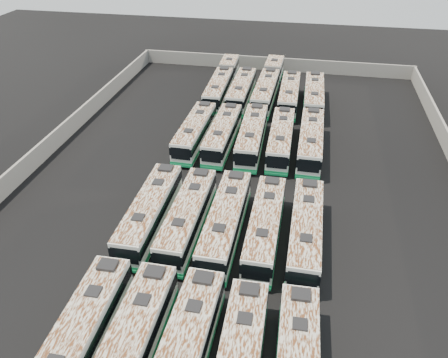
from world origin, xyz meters
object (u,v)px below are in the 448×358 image
bus_front_far_left (79,339)px  bus_midback_far_right (311,141)px  bus_front_left (129,349)px  bus_back_far_right (314,96)px  bus_back_far_left (222,82)px  bus_front_center (183,357)px  bus_midfront_right (265,226)px  bus_midback_left (223,134)px  bus_midback_far_left (195,132)px  bus_midback_right (281,139)px  bus_midfront_center (225,222)px  bus_midfront_far_left (150,212)px  bus_back_center (268,84)px  bus_midfront_far_right (306,231)px  bus_midfront_left (188,217)px  bus_midback_center (252,136)px  bus_back_left (241,91)px  bus_back_right (289,95)px

bus_front_far_left → bus_midback_far_right: bus_front_far_left is taller
bus_front_left → bus_back_far_right: bearing=76.7°
bus_front_far_left → bus_back_far_left: size_ratio=0.67×
bus_front_center → bus_midback_far_right: (6.71, 29.22, -0.02)m
bus_midfront_right → bus_midback_left: bearing=113.4°
bus_front_left → bus_midback_far_left: (-3.35, 29.14, -0.08)m
bus_midback_far_left → bus_midback_right: size_ratio=1.00×
bus_midfront_center → bus_back_far_right: bus_midfront_center is taller
bus_front_far_left → bus_front_center: bearing=-0.6°
bus_front_far_left → bus_midfront_far_left: bus_front_far_left is taller
bus_midback_far_right → bus_front_far_left: bearing=-114.2°
bus_front_far_left → bus_midback_far_left: bearing=88.9°
bus_back_far_left → bus_back_center: bearing=0.3°
bus_back_far_left → bus_midback_left: bearing=-80.0°
bus_front_far_left → bus_midfront_far_right: 18.97m
bus_front_far_left → bus_midfront_left: bearing=74.6°
bus_midback_right → bus_back_far_right: bearing=74.9°
bus_midback_far_right → bus_midback_center: bearing=-179.3°
bus_back_far_left → bus_midfront_left: bearing=-85.4°
bus_back_left → bus_back_right: bearing=-0.4°
bus_front_center → bus_midfront_left: bus_front_center is taller
bus_front_center → bus_midfront_center: bus_front_center is taller
bus_back_far_right → bus_midback_right: bearing=-105.0°
bus_midback_left → bus_front_left: bearing=-89.2°
bus_back_center → bus_midback_left: bearing=-100.8°
bus_midback_far_right → bus_back_right: bearing=104.6°
bus_midfront_left → bus_midfront_right: 6.70m
bus_midback_right → bus_midback_far_right: bus_midback_far_right is taller
bus_front_center → bus_midback_right: bearing=84.4°
bus_back_left → bus_midback_far_right: bearing=-52.8°
bus_front_center → bus_back_far_left: (-6.74, 45.51, -0.07)m
bus_midback_right → bus_back_right: (0.02, 13.21, 0.02)m
bus_front_center → bus_midback_center: bearing=90.9°
bus_back_center → bus_back_left: bearing=-135.6°
bus_back_left → bus_back_center: (3.48, 3.28, 0.02)m
bus_midback_far_right → bus_back_center: size_ratio=0.64×
bus_front_far_left → bus_midfront_right: bus_front_far_left is taller
bus_front_center → bus_back_right: 42.55m
bus_midfront_far_right → bus_midback_right: bearing=102.4°
bus_back_left → bus_back_far_right: size_ratio=1.00×
bus_midfront_far_right → bus_midback_right: bus_midfront_far_right is taller
bus_front_left → bus_back_right: size_ratio=1.03×
bus_midback_left → bus_back_center: (3.51, 16.65, 0.07)m
bus_back_center → bus_back_far_right: bearing=-25.4°
bus_front_left → bus_midback_far_right: bearing=71.2°
bus_back_left → bus_back_right: 6.74m
bus_front_left → bus_midfront_left: bearing=89.9°
bus_front_far_left → bus_front_left: size_ratio=1.00×
bus_midfront_right → bus_midback_far_right: (3.31, 15.93, 0.07)m
bus_midback_far_left → bus_back_right: (10.07, 13.41, 0.02)m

